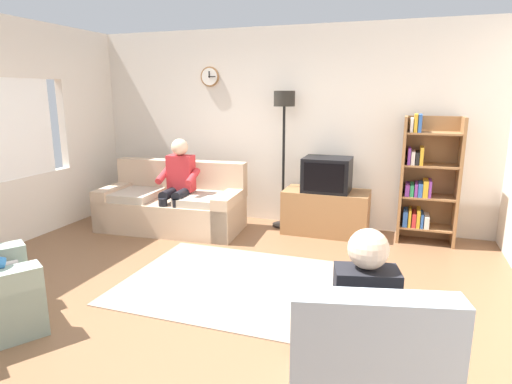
{
  "coord_description": "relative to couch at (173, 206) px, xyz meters",
  "views": [
    {
      "loc": [
        1.62,
        -3.23,
        1.81
      ],
      "look_at": [
        0.22,
        0.83,
        0.83
      ],
      "focal_mm": 30.16,
      "sensor_mm": 36.0,
      "label": 1
    }
  ],
  "objects": [
    {
      "name": "area_rug",
      "position": [
        1.5,
        -1.37,
        -0.31
      ],
      "size": [
        2.2,
        1.7,
        0.01
      ],
      "primitive_type": "cube",
      "color": "gray",
      "rests_on": "ground_plane"
    },
    {
      "name": "floor_lamp",
      "position": [
        1.4,
        0.59,
        1.14
      ],
      "size": [
        0.28,
        0.28,
        1.85
      ],
      "color": "black",
      "rests_on": "ground_plane"
    },
    {
      "name": "ground_plane",
      "position": [
        1.31,
        -1.76,
        -0.31
      ],
      "size": [
        12.0,
        12.0,
        0.0
      ],
      "primitive_type": "plane",
      "color": "brown"
    },
    {
      "name": "tv",
      "position": [
        2.02,
        0.46,
        0.48
      ],
      "size": [
        0.6,
        0.49,
        0.44
      ],
      "color": "black",
      "rests_on": "tv_stand"
    },
    {
      "name": "back_wall_assembly",
      "position": [
        1.31,
        0.9,
        1.04
      ],
      "size": [
        6.2,
        0.17,
        2.7
      ],
      "color": "silver",
      "rests_on": "ground_plane"
    },
    {
      "name": "tv_stand",
      "position": [
        2.02,
        0.49,
        -0.03
      ],
      "size": [
        1.1,
        0.56,
        0.58
      ],
      "color": "olive",
      "rests_on": "ground_plane"
    },
    {
      "name": "person_on_couch",
      "position": [
        0.16,
        -0.11,
        0.39
      ],
      "size": [
        0.53,
        0.56,
        1.24
      ],
      "color": "red",
      "rests_on": "ground_plane"
    },
    {
      "name": "bookshelf",
      "position": [
        3.21,
        0.56,
        0.45
      ],
      "size": [
        0.68,
        0.36,
        1.58
      ],
      "color": "olive",
      "rests_on": "ground_plane"
    },
    {
      "name": "person_in_right_armchair",
      "position": [
        2.77,
        -2.68,
        0.29
      ],
      "size": [
        0.57,
        0.59,
        1.12
      ],
      "color": "black",
      "rests_on": "ground_plane"
    },
    {
      "name": "armchair_near_bookshelf",
      "position": [
        2.79,
        -2.77,
        -0.02
      ],
      "size": [
        0.98,
        1.04,
        0.9
      ],
      "color": "#9EADBC",
      "rests_on": "ground_plane"
    },
    {
      "name": "couch",
      "position": [
        0.0,
        0.0,
        0.0
      ],
      "size": [
        1.96,
        1.01,
        0.9
      ],
      "color": "tan",
      "rests_on": "ground_plane"
    }
  ]
}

